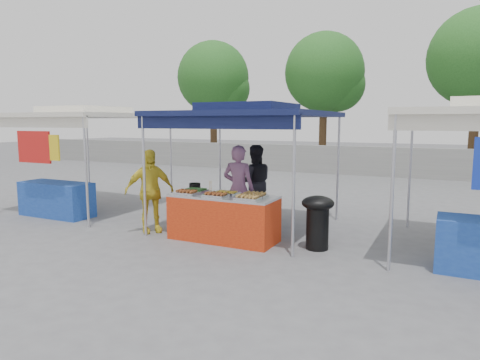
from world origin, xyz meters
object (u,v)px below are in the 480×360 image
at_px(cooking_pot, 195,186).
at_px(wok_burner, 318,218).
at_px(vendor_woman, 238,189).
at_px(helper_man, 254,182).
at_px(vendor_table, 223,218).
at_px(customer_person, 150,191).

bearing_deg(cooking_pot, wok_burner, -2.46).
relative_size(vendor_woman, helper_man, 1.04).
relative_size(wok_burner, vendor_woman, 0.54).
height_order(vendor_table, vendor_woman, vendor_woman).
bearing_deg(vendor_woman, vendor_table, 85.65).
xyz_separation_m(helper_man, customer_person, (-1.39, -1.99, -0.01)).
xyz_separation_m(wok_burner, customer_person, (-3.34, -0.34, 0.27)).
bearing_deg(wok_burner, vendor_woman, 146.74).
distance_m(cooking_pot, wok_burner, 2.58).
bearing_deg(wok_burner, helper_man, 121.06).
bearing_deg(helper_man, wok_burner, 107.63).
height_order(wok_burner, vendor_woman, vendor_woman).
relative_size(wok_burner, customer_person, 0.57).
relative_size(vendor_table, helper_man, 1.18).
distance_m(vendor_woman, helper_man, 1.21).
bearing_deg(vendor_woman, helper_man, -87.45).
distance_m(vendor_table, helper_man, 1.93).
relative_size(vendor_table, cooking_pot, 8.83).
relative_size(helper_man, customer_person, 1.02).
relative_size(cooking_pot, vendor_woman, 0.13).
xyz_separation_m(vendor_table, vendor_woman, (-0.02, 0.68, 0.45)).
distance_m(vendor_table, customer_person, 1.66).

